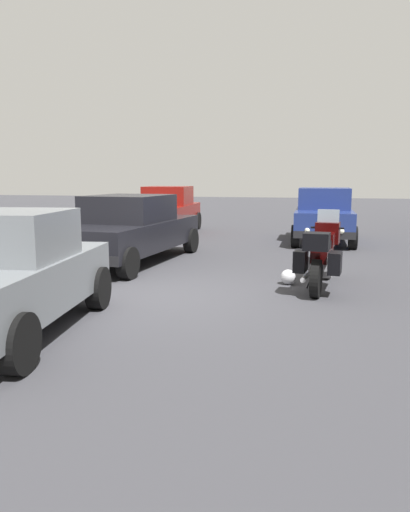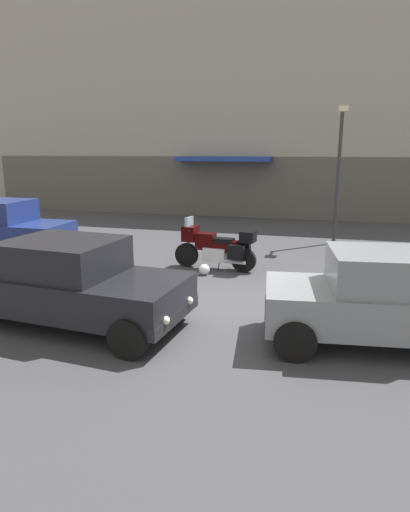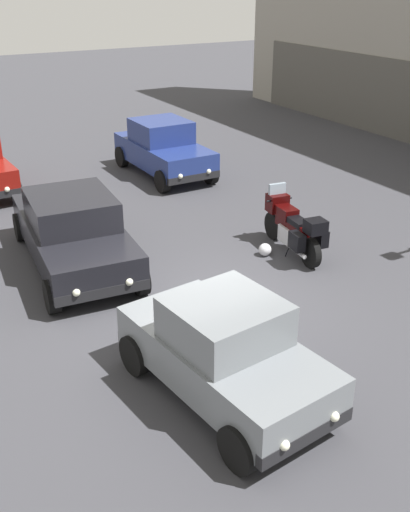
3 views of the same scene
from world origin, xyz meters
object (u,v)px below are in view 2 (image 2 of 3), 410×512
streetlamp_curbside (339,161)px  car_sedan_far (64,282)px  helmet (204,269)px  car_compact_side (374,300)px  car_hatchback_near (6,228)px  motorcycle (216,247)px

streetlamp_curbside → car_sedan_far: bearing=-119.9°
helmet → car_compact_side: size_ratio=0.08×
car_sedan_far → car_compact_side: same height
car_hatchback_near → car_compact_side: 10.80m
helmet → car_hatchback_near: bearing=174.0°
car_sedan_far → car_compact_side: 5.31m
helmet → car_sedan_far: car_sedan_far is taller
helmet → streetlamp_curbside: size_ratio=0.06×
streetlamp_curbside → car_compact_side: bearing=-86.9°
helmet → car_compact_side: 4.97m
car_compact_side → car_hatchback_near: bearing=151.7°
car_hatchback_near → helmet: bearing=-6.4°
motorcycle → car_compact_side: 5.24m
motorcycle → car_sedan_far: car_sedan_far is taller
helmet → car_sedan_far: bearing=-113.3°
motorcycle → car_hatchback_near: bearing=6.4°
motorcycle → helmet: 0.78m
motorcycle → car_sedan_far: bearing=74.8°
car_compact_side → streetlamp_curbside: (-0.44, 7.99, 1.97)m
car_sedan_far → streetlamp_curbside: 9.93m
car_sedan_far → car_compact_side: (5.29, 0.46, -0.01)m
streetlamp_curbside → car_hatchback_near: bearing=-157.2°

